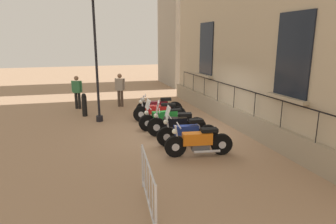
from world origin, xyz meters
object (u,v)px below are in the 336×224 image
motorcycle_maroon (159,108)px  bollard (84,105)px  motorcycle_red (159,112)px  pedestrian_walking (120,88)px  motorcycle_orange (198,142)px  lamppost (94,21)px  motorcycle_green (165,119)px  crowd_barrier (148,184)px  pedestrian_standing (77,90)px  motorcycle_blue (187,133)px  motorcycle_black (176,124)px

motorcycle_maroon → bollard: 3.36m
motorcycle_red → pedestrian_walking: bearing=-72.5°
motorcycle_maroon → motorcycle_orange: motorcycle_maroon is taller
lamppost → motorcycle_green: bearing=140.5°
crowd_barrier → pedestrian_walking: bearing=-95.1°
motorcycle_maroon → lamppost: size_ratio=0.39×
motorcycle_orange → pedestrian_standing: size_ratio=1.25×
motorcycle_red → bollard: size_ratio=2.01×
motorcycle_blue → bollard: bearing=-57.9°
motorcycle_red → lamppost: (2.37, -0.91, 3.63)m
motorcycle_blue → bollard: (3.06, -4.86, 0.11)m
lamppost → bollard: 3.74m
pedestrian_walking → motorcycle_blue: bearing=100.9°
motorcycle_black → bollard: 4.93m
motorcycle_maroon → motorcycle_black: (0.14, 2.74, 0.01)m
motorcycle_red → motorcycle_green: size_ratio=1.00×
lamppost → pedestrian_standing: bearing=-73.1°
bollard → motorcycle_orange: bearing=117.7°
motorcycle_red → crowd_barrier: bearing=72.4°
bollard → pedestrian_standing: (0.27, -1.63, 0.40)m
motorcycle_green → motorcycle_red: bearing=-92.6°
lamppost → motorcycle_orange: bearing=117.8°
motorcycle_orange → pedestrian_walking: bearing=-80.5°
crowd_barrier → bollard: (0.97, -8.20, -0.04)m
lamppost → pedestrian_standing: size_ratio=3.20×
pedestrian_standing → motorcycle_orange: bearing=114.0°
motorcycle_black → motorcycle_red: bearing=-87.9°
motorcycle_maroon → motorcycle_red: 0.85m
motorcycle_green → motorcycle_orange: motorcycle_green is taller
motorcycle_red → crowd_barrier: 6.52m
motorcycle_red → pedestrian_walking: size_ratio=1.24×
motorcycle_maroon → motorcycle_green: (0.26, 1.84, -0.02)m
motorcycle_maroon → motorcycle_blue: 3.70m
motorcycle_blue → crowd_barrier: size_ratio=1.03×
motorcycle_maroon → pedestrian_walking: size_ratio=1.21×
motorcycle_black → crowd_barrier: bearing=64.6°
motorcycle_black → pedestrian_standing: size_ratio=1.26×
pedestrian_walking → motorcycle_maroon: bearing=116.2°
lamppost → crowd_barrier: bearing=93.3°
pedestrian_standing → motorcycle_blue: bearing=117.1°
motorcycle_blue → motorcycle_orange: motorcycle_blue is taller
motorcycle_red → motorcycle_blue: bearing=92.4°
motorcycle_maroon → motorcycle_orange: (0.09, 4.66, -0.02)m
motorcycle_green → crowd_barrier: motorcycle_green is taller
bollard → lamppost: bearing=117.3°
motorcycle_blue → pedestrian_standing: size_ratio=1.25×
motorcycle_orange → crowd_barrier: 3.16m
motorcycle_maroon → bollard: (3.15, -1.17, 0.09)m
bollard → motorcycle_black: bearing=127.5°
crowd_barrier → pedestrian_standing: bearing=-82.8°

